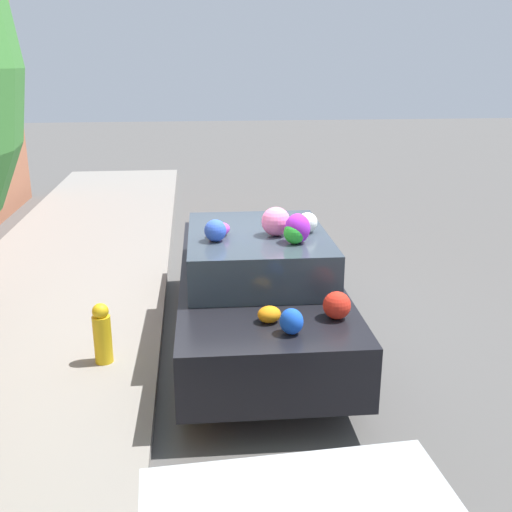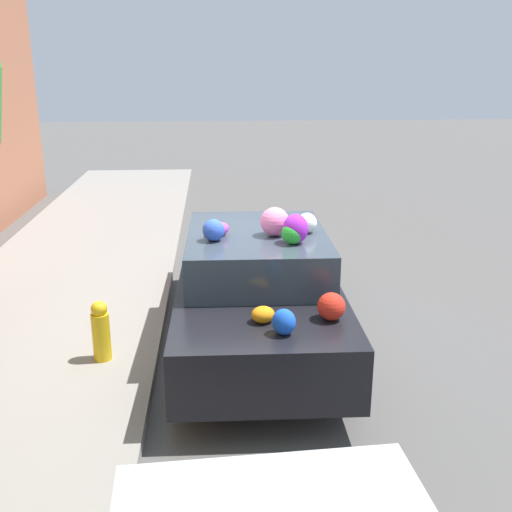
% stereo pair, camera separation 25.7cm
% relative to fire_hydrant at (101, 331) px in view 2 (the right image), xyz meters
% --- Properties ---
extents(ground_plane, '(60.00, 60.00, 0.00)m').
position_rel_fire_hydrant_xyz_m(ground_plane, '(0.65, -1.70, -0.48)').
color(ground_plane, '#565451').
extents(sidewalk_curb, '(24.00, 3.20, 0.14)m').
position_rel_fire_hydrant_xyz_m(sidewalk_curb, '(0.65, 1.00, -0.41)').
color(sidewalk_curb, gray).
rests_on(sidewalk_curb, ground).
extents(fire_hydrant, '(0.20, 0.20, 0.70)m').
position_rel_fire_hydrant_xyz_m(fire_hydrant, '(0.00, 0.00, 0.00)').
color(fire_hydrant, gold).
rests_on(fire_hydrant, sidewalk_curb).
extents(art_car, '(4.55, 1.91, 1.79)m').
position_rel_fire_hydrant_xyz_m(art_car, '(0.61, -1.78, 0.29)').
color(art_car, black).
rests_on(art_car, ground).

